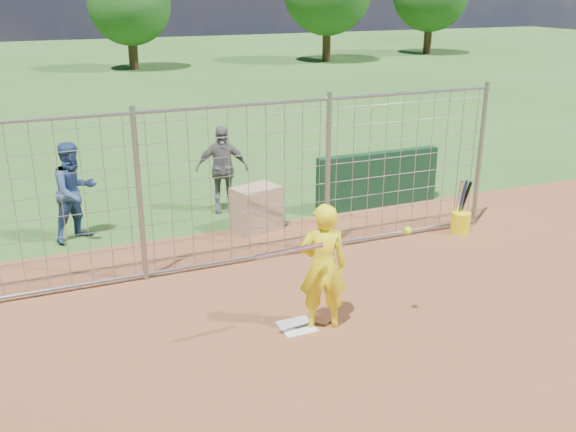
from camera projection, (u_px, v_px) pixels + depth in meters
name	position (u px, v px, depth m)	size (l,w,h in m)	color
ground	(291.00, 320.00, 8.41)	(100.00, 100.00, 0.00)	#2D591E
home_plate	(297.00, 327.00, 8.23)	(0.43, 0.43, 0.02)	silver
dugout_wall	(378.00, 180.00, 12.59)	(2.60, 0.20, 1.10)	#11381E
batter	(323.00, 267.00, 7.99)	(0.61, 0.40, 1.67)	#FDF016
bystander_a	(75.00, 192.00, 10.84)	(0.83, 0.65, 1.71)	navy
bystander_b	(222.00, 169.00, 12.23)	(0.99, 0.41, 1.69)	slate
equipment_bin	(256.00, 209.00, 11.41)	(0.80, 0.55, 0.80)	tan
equipment_in_play	(320.00, 246.00, 7.54)	(2.01, 0.23, 0.15)	silver
bucket_with_bats	(461.00, 220.00, 11.32)	(0.34, 0.38, 0.97)	yellow
backstop_fence	(239.00, 187.00, 9.72)	(9.08, 0.08, 2.60)	gray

